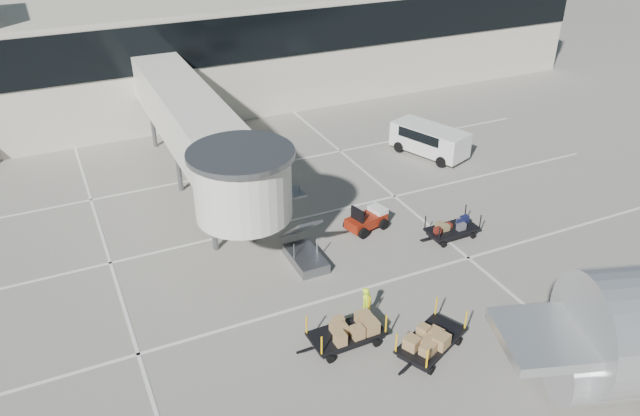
# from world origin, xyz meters

# --- Properties ---
(ground) EXTENTS (140.00, 140.00, 0.00)m
(ground) POSITION_xyz_m (0.00, 0.00, 0.00)
(ground) COLOR #9A958A
(ground) RESTS_ON ground
(lane_markings) EXTENTS (40.00, 30.00, 0.02)m
(lane_markings) POSITION_xyz_m (-0.67, 9.33, 0.01)
(lane_markings) COLOR silver
(lane_markings) RESTS_ON ground
(terminal) EXTENTS (64.00, 12.11, 15.20)m
(terminal) POSITION_xyz_m (-0.35, 29.94, 4.11)
(terminal) COLOR beige
(terminal) RESTS_ON ground
(jet_bridge) EXTENTS (5.70, 20.40, 6.03)m
(jet_bridge) POSITION_xyz_m (-3.97, 12.26, 4.28)
(jet_bridge) COLOR silver
(jet_bridge) RESTS_ON ground
(baggage_tug) EXTENTS (2.40, 1.85, 1.45)m
(baggage_tug) POSITION_xyz_m (2.82, 6.55, 0.53)
(baggage_tug) COLOR maroon
(baggage_tug) RESTS_ON ground
(suitcase_cart) EXTENTS (3.32, 1.42, 1.29)m
(suitcase_cart) POSITION_xyz_m (6.30, 3.95, 0.47)
(suitcase_cart) COLOR black
(suitcase_cart) RESTS_ON ground
(box_cart_near) EXTENTS (3.74, 2.66, 1.47)m
(box_cart_near) POSITION_xyz_m (0.48, -2.76, 0.59)
(box_cart_near) COLOR black
(box_cart_near) RESTS_ON ground
(box_cart_far) EXTENTS (3.69, 1.55, 1.44)m
(box_cart_far) POSITION_xyz_m (-2.23, -0.96, 0.56)
(box_cart_far) COLOR black
(box_cart_far) RESTS_ON ground
(ground_worker) EXTENTS (0.73, 0.66, 1.68)m
(ground_worker) POSITION_xyz_m (-0.83, 0.00, 0.84)
(ground_worker) COLOR #CEFF1A
(ground_worker) RESTS_ON ground
(minivan) EXTENTS (3.72, 5.43, 1.91)m
(minivan) POSITION_xyz_m (10.96, 13.18, 1.15)
(minivan) COLOR white
(minivan) RESTS_ON ground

